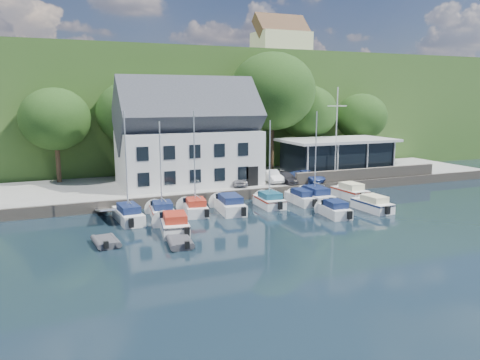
{
  "coord_description": "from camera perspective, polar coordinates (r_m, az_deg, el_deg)",
  "views": [
    {
      "loc": [
        -20.52,
        -30.25,
        9.94
      ],
      "look_at": [
        -4.28,
        9.0,
        2.38
      ],
      "focal_mm": 35.0,
      "sensor_mm": 36.0,
      "label": 1
    }
  ],
  "objects": [
    {
      "name": "hillside",
      "position": [
        94.52,
        -10.05,
        8.76
      ],
      "size": [
        160.0,
        75.0,
        16.0
      ],
      "primitive_type": "cube",
      "color": "#335520",
      "rests_on": "ground"
    },
    {
      "name": "boat_r1_3",
      "position": [
        41.08,
        -1.32,
        -2.82
      ],
      "size": [
        2.75,
        7.18,
        1.53
      ],
      "primitive_type": null,
      "rotation": [
        0.0,
        0.0,
        -0.1
      ],
      "color": "white",
      "rests_on": "ground"
    },
    {
      "name": "boat_r1_6",
      "position": [
        44.46,
        9.22,
        3.31
      ],
      "size": [
        2.33,
        7.09,
        9.58
      ],
      "primitive_type": null,
      "rotation": [
        0.0,
        0.0,
        -0.04
      ],
      "color": "white",
      "rests_on": "ground"
    },
    {
      "name": "tree_0",
      "position": [
        52.88,
        -21.49,
        5.08
      ],
      "size": [
        7.27,
        7.27,
        9.93
      ],
      "primitive_type": null,
      "color": "black",
      "rests_on": "quay"
    },
    {
      "name": "car_dgrey",
      "position": [
        49.65,
        5.49,
        0.34
      ],
      "size": [
        2.31,
        4.18,
        1.15
      ],
      "primitive_type": "imported",
      "rotation": [
        0.0,
        0.0,
        0.19
      ],
      "color": "#323137",
      "rests_on": "quay"
    },
    {
      "name": "quay_face",
      "position": [
        47.02,
        3.89,
        -1.51
      ],
      "size": [
        60.0,
        0.3,
        1.0
      ],
      "primitive_type": "cube",
      "color": "#706659",
      "rests_on": "ground"
    },
    {
      "name": "ground",
      "position": [
        37.87,
        11.31,
        -5.32
      ],
      "size": [
        180.0,
        180.0,
        0.0
      ],
      "primitive_type": "plane",
      "color": "black",
      "rests_on": "ground"
    },
    {
      "name": "seawall",
      "position": [
        53.49,
        15.32,
        0.76
      ],
      "size": [
        18.0,
        0.5,
        1.2
      ],
      "primitive_type": "cube",
      "color": "#706659",
      "rests_on": "quay"
    },
    {
      "name": "boat_r2_0",
      "position": [
        35.12,
        -8.02,
        -5.16
      ],
      "size": [
        2.91,
        6.11,
        1.52
      ],
      "primitive_type": null,
      "rotation": [
        0.0,
        0.0,
        -0.15
      ],
      "color": "white",
      "rests_on": "ground"
    },
    {
      "name": "tree_4",
      "position": [
        61.35,
        8.18,
        6.51
      ],
      "size": [
        7.64,
        7.64,
        10.44
      ],
      "primitive_type": null,
      "color": "black",
      "rests_on": "quay"
    },
    {
      "name": "farmhouse",
      "position": [
        93.14,
        5.04,
        16.31
      ],
      "size": [
        10.4,
        7.0,
        8.2
      ],
      "primitive_type": null,
      "color": "beige",
      "rests_on": "hillside"
    },
    {
      "name": "boat_r1_2",
      "position": [
        39.73,
        -5.56,
        1.76
      ],
      "size": [
        2.8,
        5.77,
        8.43
      ],
      "primitive_type": null,
      "rotation": [
        0.0,
        0.0,
        -0.16
      ],
      "color": "white",
      "rests_on": "ground"
    },
    {
      "name": "boat_r1_1",
      "position": [
        39.11,
        -9.65,
        1.36
      ],
      "size": [
        2.56,
        5.62,
        8.2
      ],
      "primitive_type": null,
      "rotation": [
        0.0,
        0.0,
        -0.11
      ],
      "color": "white",
      "rests_on": "ground"
    },
    {
      "name": "boat_r2_3",
      "position": [
        40.33,
        11.4,
        -3.38
      ],
      "size": [
        2.34,
        5.27,
        1.36
      ],
      "primitive_type": null,
      "rotation": [
        0.0,
        0.0,
        -0.1
      ],
      "color": "white",
      "rests_on": "ground"
    },
    {
      "name": "tree_1",
      "position": [
        53.86,
        -12.97,
        6.02
      ],
      "size": [
        7.84,
        7.84,
        10.71
      ],
      "primitive_type": null,
      "color": "black",
      "rests_on": "quay"
    },
    {
      "name": "tree_3",
      "position": [
        57.87,
        3.95,
        8.3
      ],
      "size": [
        10.48,
        10.48,
        14.32
      ],
      "primitive_type": null,
      "color": "black",
      "rests_on": "quay"
    },
    {
      "name": "car_white",
      "position": [
        49.84,
        3.86,
        0.49
      ],
      "size": [
        1.64,
        4.01,
        1.29
      ],
      "primitive_type": "imported",
      "rotation": [
        0.0,
        0.0,
        -0.07
      ],
      "color": "silver",
      "rests_on": "quay"
    },
    {
      "name": "car_silver",
      "position": [
        47.81,
        -0.37,
        0.06
      ],
      "size": [
        1.76,
        3.71,
        1.23
      ],
      "primitive_type": "imported",
      "rotation": [
        0.0,
        0.0,
        -0.09
      ],
      "color": "#A1A1A6",
      "rests_on": "quay"
    },
    {
      "name": "club_pavilion",
      "position": [
        56.39,
        11.73,
        2.86
      ],
      "size": [
        13.2,
        7.2,
        4.1
      ],
      "primitive_type": null,
      "color": "black",
      "rests_on": "quay"
    },
    {
      "name": "boat_r1_0",
      "position": [
        38.12,
        -13.7,
        1.58
      ],
      "size": [
        2.32,
        6.79,
        8.97
      ],
      "primitive_type": null,
      "rotation": [
        0.0,
        0.0,
        0.08
      ],
      "color": "white",
      "rests_on": "ground"
    },
    {
      "name": "boat_r2_4",
      "position": [
        43.01,
        15.83,
        -2.69
      ],
      "size": [
        2.18,
        5.8,
        1.41
      ],
      "primitive_type": null,
      "rotation": [
        0.0,
        0.0,
        0.05
      ],
      "color": "white",
      "rests_on": "ground"
    },
    {
      "name": "boat_r1_7",
      "position": [
        47.77,
        13.25,
        -1.23
      ],
      "size": [
        2.31,
        5.78,
        1.57
      ],
      "primitive_type": null,
      "rotation": [
        0.0,
        0.0,
        0.05
      ],
      "color": "white",
      "rests_on": "ground"
    },
    {
      "name": "flagpole",
      "position": [
        51.76,
        11.65,
        5.51
      ],
      "size": [
        2.4,
        0.2,
        9.99
      ],
      "primitive_type": null,
      "color": "silver",
      "rests_on": "quay"
    },
    {
      "name": "boat_r1_5",
      "position": [
        44.57,
        7.47,
        -1.97
      ],
      "size": [
        1.92,
        6.13,
        1.39
      ],
      "primitive_type": null,
      "rotation": [
        0.0,
        0.0,
        -0.03
      ],
      "color": "white",
      "rests_on": "ground"
    },
    {
      "name": "field_patch",
      "position": [
        104.41,
        -6.77,
        13.43
      ],
      "size": [
        50.0,
        30.0,
        0.3
      ],
      "primitive_type": "cube",
      "color": "#576834",
      "rests_on": "hillside"
    },
    {
      "name": "tree_2",
      "position": [
        55.4,
        -5.02,
        6.31
      ],
      "size": [
        7.79,
        7.79,
        10.64
      ],
      "primitive_type": null,
      "color": "black",
      "rests_on": "quay"
    },
    {
      "name": "harbor_building",
      "position": [
        48.88,
        -6.34,
        4.64
      ],
      "size": [
        14.4,
        8.2,
        8.7
      ],
      "primitive_type": null,
      "color": "silver",
      "rests_on": "quay"
    },
    {
      "name": "tree_5",
      "position": [
        65.36,
        14.5,
        6.05
      ],
      "size": [
        6.88,
        6.88,
        9.4
      ],
      "primitive_type": null,
      "color": "black",
      "rests_on": "quay"
    },
    {
      "name": "boat_r1_4",
      "position": [
        42.33,
        3.64,
        2.38
      ],
      "size": [
        2.29,
        5.36,
        8.56
      ],
      "primitive_type": null,
      "rotation": [
        0.0,
        0.0,
        -0.05
      ],
      "color": "white",
      "rests_on": "ground"
    },
    {
      "name": "quay",
      "position": [
        52.82,
        0.77,
        -0.21
      ],
      "size": [
        60.0,
        13.0,
        1.0
      ],
      "primitive_type": "cube",
      "color": "#999893",
      "rests_on": "ground"
    },
    {
      "name": "car_blue",
      "position": [
        50.39,
        8.17,
        0.52
      ],
      "size": [
        2.49,
        4.07,
        1.3
      ],
      "primitive_type": "imported",
      "rotation": [
        0.0,
        0.0,
        0.28
      ],
      "color": "#2F4891",
      "rests_on": "quay"
    },
    {
      "name": "dinghy_1",
      "position": [
        32.16,
        -7.36,
        -7.38
      ],
      "size": [
        2.0,
        3.0,
        0.66
      ],
      "primitive_type": null,
      "rotation": [
        0.0,
        0.0,
        -0.11
      ],
      "color": "#37373C",
      "rests_on": "ground"
    },
    {
      "name": "dinghy_0",
      "position": [
        33.29,
        -16.05,
        -7.11
      ],
      "size": [
        1.89,
        2.88,
        0.64
      ],
      "primitive_type": null,
      "rotation": [
        0.0,
        0.0,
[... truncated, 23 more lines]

